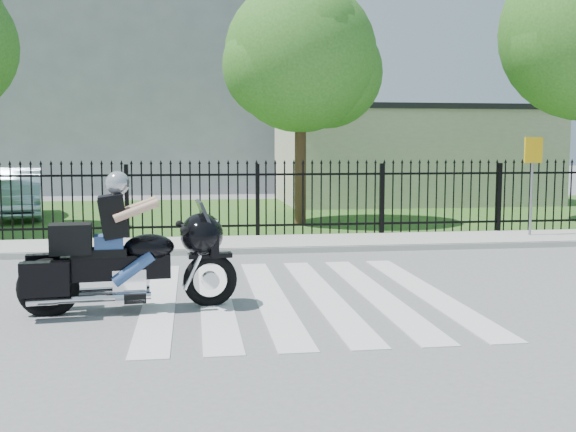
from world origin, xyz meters
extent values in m
plane|color=slate|center=(0.00, 0.00, 0.00)|extent=(120.00, 120.00, 0.00)
cube|color=#ADAAA3|center=(0.00, 5.00, 0.06)|extent=(40.00, 2.00, 0.12)
cube|color=#ADAAA3|center=(0.00, 4.00, 0.06)|extent=(40.00, 0.12, 0.12)
cube|color=#27541D|center=(0.00, 12.00, 0.01)|extent=(40.00, 12.00, 0.02)
cube|color=black|center=(0.00, 6.00, 0.35)|extent=(26.00, 0.04, 0.05)
cube|color=black|center=(0.00, 6.00, 1.55)|extent=(26.00, 0.04, 0.05)
cylinder|color=#382316|center=(1.50, 9.00, 2.08)|extent=(0.32, 0.32, 4.16)
sphere|color=#2D621C|center=(1.50, 9.00, 4.68)|extent=(4.20, 4.20, 4.20)
cube|color=beige|center=(7.00, 16.00, 1.75)|extent=(10.00, 6.00, 3.50)
cube|color=black|center=(7.00, 16.00, 3.60)|extent=(10.20, 6.20, 0.20)
cube|color=#94979C|center=(-3.00, 26.00, 6.00)|extent=(15.00, 10.00, 12.00)
torus|color=black|center=(-1.28, -0.42, 0.36)|extent=(0.77, 0.22, 0.76)
torus|color=black|center=(-3.41, -0.65, 0.36)|extent=(0.81, 0.25, 0.80)
cube|color=black|center=(-2.54, -0.55, 0.60)|extent=(1.44, 0.41, 0.33)
ellipsoid|color=black|center=(-2.10, -0.51, 0.85)|extent=(0.72, 0.51, 0.36)
cube|color=black|center=(-2.76, -0.58, 0.81)|extent=(0.74, 0.42, 0.11)
cube|color=silver|center=(-2.37, -0.54, 0.42)|extent=(0.47, 0.37, 0.33)
ellipsoid|color=black|center=(-1.39, -0.43, 1.01)|extent=(0.67, 0.85, 0.59)
cube|color=black|center=(-3.10, -0.61, 1.01)|extent=(0.57, 0.47, 0.39)
cube|color=navy|center=(-2.63, -0.56, 0.94)|extent=(0.40, 0.37, 0.20)
sphere|color=#ADAFB5|center=(-2.49, -0.55, 1.73)|extent=(0.32, 0.32, 0.32)
imported|color=silver|center=(-6.91, 11.76, 0.78)|extent=(2.49, 4.84, 1.52)
cylinder|color=gray|center=(6.39, 5.14, 1.22)|extent=(0.06, 0.06, 2.20)
cube|color=#E7AD0C|center=(6.39, 5.12, 2.12)|extent=(0.50, 0.14, 0.60)
camera|label=1|loc=(-1.51, -9.69, 2.23)|focal=42.00mm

